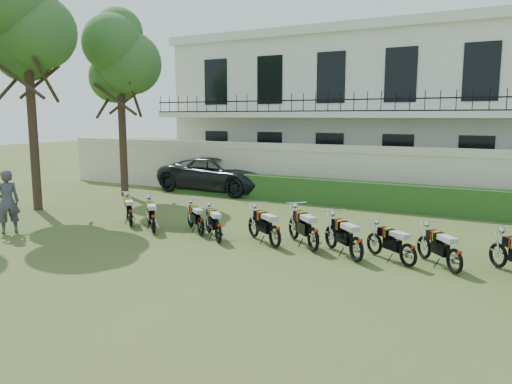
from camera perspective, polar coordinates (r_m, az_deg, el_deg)
ground at (r=13.18m, az=-1.20°, el=-6.45°), size 100.00×100.00×0.00m
perimeter_wall at (r=20.17m, az=10.31°, el=2.08°), size 30.00×0.35×2.30m
hedge at (r=19.20m, az=12.31°, el=-0.33°), size 18.00×0.60×1.00m
building at (r=25.76m, az=14.80°, el=8.99°), size 20.40×9.60×7.40m
tree_west_mid at (r=20.15m, az=-24.75°, el=17.13°), size 3.40×3.20×8.82m
tree_west_near at (r=22.31m, az=-15.27°, el=14.68°), size 3.40×3.20×7.90m
motorcycle_0 at (r=15.99m, az=-14.16°, el=-2.37°), size 1.37×1.26×0.97m
motorcycle_1 at (r=14.91m, az=-11.69°, el=-3.02°), size 1.39×1.34×1.00m
motorcycle_2 at (r=14.45m, az=-6.34°, el=-3.42°), size 1.36×1.13×0.92m
motorcycle_3 at (r=13.58m, az=-4.34°, el=-4.07°), size 1.35×1.29×0.97m
motorcycle_4 at (r=13.03m, az=2.18°, el=-4.48°), size 1.59×1.16×1.03m
motorcycle_5 at (r=12.74m, az=6.57°, el=-4.73°), size 1.49×1.44×1.08m
motorcycle_6 at (r=12.01m, az=11.42°, el=-5.75°), size 1.47×1.37×1.05m
motorcycle_7 at (r=11.94m, az=17.03°, el=-6.30°), size 1.46×1.04×0.94m
motorcycle_8 at (r=11.77m, az=21.79°, el=-6.70°), size 1.25×1.36×0.96m
suv at (r=22.88m, az=-4.24°, el=2.00°), size 5.76×2.78×1.58m
inspector at (r=16.38m, az=-26.57°, el=-1.00°), size 0.70×0.82×1.89m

